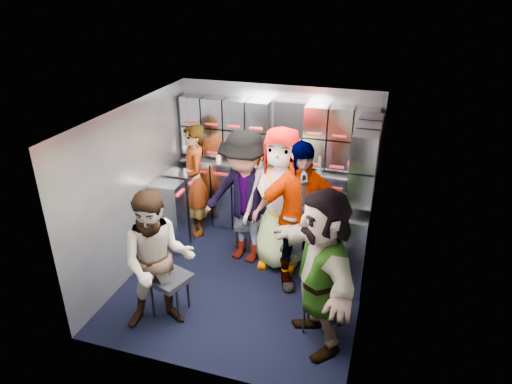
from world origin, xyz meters
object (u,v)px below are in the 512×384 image
(jump_seat_near_right, at_px, (322,296))
(attendant_arc_c, at_px, (280,200))
(attendant_arc_b, at_px, (245,198))
(jump_seat_center, at_px, (283,232))
(attendant_arc_d, at_px, (298,217))
(attendant_arc_e, at_px, (321,271))
(attendant_arc_a, at_px, (158,262))
(jump_seat_mid_right, at_px, (299,247))
(attendant_standing, at_px, (194,181))
(jump_seat_near_left, at_px, (169,280))
(jump_seat_mid_left, at_px, (249,224))

(jump_seat_near_right, relative_size, attendant_arc_c, 0.26)
(attendant_arc_b, height_order, attendant_arc_c, attendant_arc_c)
(jump_seat_center, bearing_deg, attendant_arc_c, -90.00)
(attendant_arc_d, distance_m, attendant_arc_e, 0.98)
(jump_seat_center, distance_m, attendant_arc_c, 0.59)
(attendant_arc_a, height_order, attendant_arc_e, attendant_arc_e)
(jump_seat_mid_right, bearing_deg, jump_seat_center, 129.79)
(attendant_arc_c, bearing_deg, attendant_standing, 162.69)
(jump_seat_mid_right, xyz_separation_m, attendant_arc_d, (0.00, -0.18, 0.52))
(jump_seat_near_left, xyz_separation_m, attendant_arc_b, (0.44, 1.28, 0.45))
(attendant_arc_a, bearing_deg, jump_seat_center, 34.66)
(jump_seat_center, bearing_deg, attendant_standing, 169.51)
(attendant_arc_b, bearing_deg, jump_seat_mid_right, -1.65)
(jump_seat_center, bearing_deg, attendant_arc_d, -61.11)
(jump_seat_near_left, xyz_separation_m, jump_seat_center, (0.90, 1.47, -0.07))
(jump_seat_near_right, bearing_deg, jump_seat_center, 120.33)
(jump_seat_near_left, height_order, jump_seat_mid_right, jump_seat_near_left)
(attendant_arc_a, height_order, attendant_arc_b, attendant_arc_b)
(attendant_arc_b, bearing_deg, jump_seat_mid_left, 100.48)
(attendant_arc_c, distance_m, attendant_arc_d, 0.46)
(attendant_arc_e, bearing_deg, attendant_arc_b, -168.81)
(jump_seat_near_right, bearing_deg, attendant_arc_d, 121.39)
(attendant_standing, bearing_deg, attendant_arc_e, 17.08)
(jump_seat_mid_right, relative_size, attendant_standing, 0.28)
(jump_seat_near_left, bearing_deg, attendant_arc_d, 38.05)
(jump_seat_near_right, distance_m, attendant_arc_d, 0.96)
(attendant_standing, distance_m, attendant_arc_e, 2.66)
(jump_seat_mid_left, bearing_deg, attendant_arc_e, -49.90)
(jump_seat_mid_left, xyz_separation_m, attendant_arc_b, (-0.00, -0.18, 0.47))
(attendant_arc_e, bearing_deg, jump_seat_mid_right, 169.17)
(jump_seat_mid_right, bearing_deg, attendant_standing, 159.87)
(attendant_standing, bearing_deg, jump_seat_near_right, 20.23)
(jump_seat_mid_left, distance_m, attendant_arc_b, 0.51)
(jump_seat_near_right, relative_size, attendant_arc_a, 0.31)
(attendant_arc_d, bearing_deg, attendant_arc_b, 128.81)
(jump_seat_mid_right, height_order, attendant_arc_b, attendant_arc_b)
(jump_seat_center, xyz_separation_m, attendant_arc_b, (-0.46, -0.19, 0.52))
(jump_seat_mid_right, relative_size, attendant_arc_c, 0.24)
(attendant_arc_c, xyz_separation_m, attendant_arc_e, (0.72, -1.24, -0.06))
(attendant_arc_d, relative_size, attendant_arc_e, 1.07)
(jump_seat_mid_left, height_order, attendant_arc_a, attendant_arc_a)
(jump_seat_mid_left, height_order, attendant_arc_e, attendant_arc_e)
(attendant_arc_b, distance_m, attendant_arc_e, 1.70)
(jump_seat_near_right, height_order, attendant_arc_d, attendant_arc_d)
(jump_seat_near_right, distance_m, attendant_arc_e, 0.48)
(attendant_arc_c, bearing_deg, jump_seat_near_right, -55.26)
(jump_seat_mid_right, distance_m, attendant_arc_a, 1.81)
(attendant_arc_b, xyz_separation_m, attendant_arc_d, (0.75, -0.34, 0.04))
(attendant_arc_a, relative_size, attendant_arc_e, 0.91)
(attendant_standing, relative_size, attendant_arc_b, 0.92)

